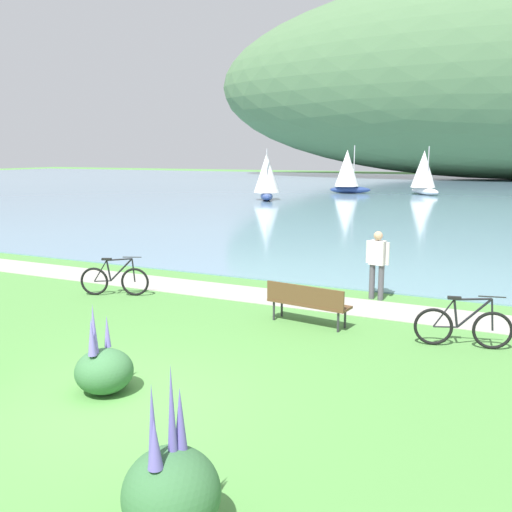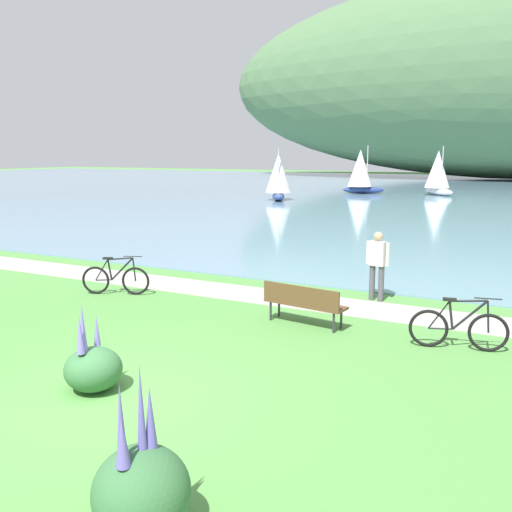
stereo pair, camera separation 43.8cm
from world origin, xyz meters
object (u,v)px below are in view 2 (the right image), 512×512
object	(u,v)px
bicycle_beside_path	(116,279)
sailboat_toward_hillside	(278,176)
park_bench_near_camera	(303,301)
bicycle_leaning_near_bench	(458,329)
sailboat_nearest_to_shore	(361,171)
person_at_shoreline	(377,261)
sailboat_mid_bay	(438,172)

from	to	relation	value
bicycle_beside_path	sailboat_toward_hillside	distance (m)	29.08
park_bench_near_camera	bicycle_beside_path	size ratio (longest dim) A/B	1.11
bicycle_beside_path	sailboat_toward_hillside	bearing A→B (deg)	106.59
park_bench_near_camera	bicycle_leaning_near_bench	xyz separation A→B (m)	(3.11, -0.06, -0.12)
park_bench_near_camera	bicycle_beside_path	xyz separation A→B (m)	(-5.30, 0.26, -0.12)
bicycle_leaning_near_bench	sailboat_nearest_to_shore	distance (m)	39.90
park_bench_near_camera	sailboat_toward_hillside	distance (m)	31.24
park_bench_near_camera	sailboat_toward_hillside	bearing A→B (deg)	115.81
bicycle_beside_path	sailboat_toward_hillside	size ratio (longest dim) A/B	0.44
bicycle_leaning_near_bench	person_at_shoreline	world-z (taller)	person_at_shoreline
bicycle_beside_path	person_at_shoreline	size ratio (longest dim) A/B	0.97
person_at_shoreline	sailboat_mid_bay	size ratio (longest dim) A/B	0.42
bicycle_beside_path	sailboat_toward_hillside	world-z (taller)	sailboat_toward_hillside
bicycle_leaning_near_bench	sailboat_toward_hillside	bearing A→B (deg)	120.68
bicycle_leaning_near_bench	bicycle_beside_path	world-z (taller)	same
person_at_shoreline	sailboat_nearest_to_shore	bearing A→B (deg)	107.40
sailboat_nearest_to_shore	sailboat_mid_bay	xyz separation A→B (m)	(6.28, 1.31, -0.04)
person_at_shoreline	bicycle_leaning_near_bench	bearing A→B (deg)	-50.47
bicycle_leaning_near_bench	bicycle_beside_path	size ratio (longest dim) A/B	1.05
park_bench_near_camera	sailboat_toward_hillside	xyz separation A→B (m)	(-13.59, 28.10, 1.32)
bicycle_beside_path	sailboat_mid_bay	xyz separation A→B (m)	(1.49, 38.61, 1.55)
park_bench_near_camera	person_at_shoreline	size ratio (longest dim) A/B	1.08
sailboat_nearest_to_shore	sailboat_mid_bay	size ratio (longest dim) A/B	1.02
sailboat_nearest_to_shore	sailboat_toward_hillside	size ratio (longest dim) A/B	1.08
person_at_shoreline	sailboat_toward_hillside	xyz separation A→B (m)	(-14.41, 25.38, 0.86)
park_bench_near_camera	bicycle_leaning_near_bench	world-z (taller)	bicycle_leaning_near_bench
bicycle_leaning_near_bench	sailboat_nearest_to_shore	world-z (taller)	sailboat_nearest_to_shore
person_at_shoreline	sailboat_toward_hillside	bearing A→B (deg)	119.59
bicycle_leaning_near_bench	bicycle_beside_path	xyz separation A→B (m)	(-8.41, 0.32, 0.00)
bicycle_beside_path	person_at_shoreline	world-z (taller)	person_at_shoreline
bicycle_beside_path	person_at_shoreline	distance (m)	6.62
sailboat_toward_hillside	person_at_shoreline	bearing A→B (deg)	-60.41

